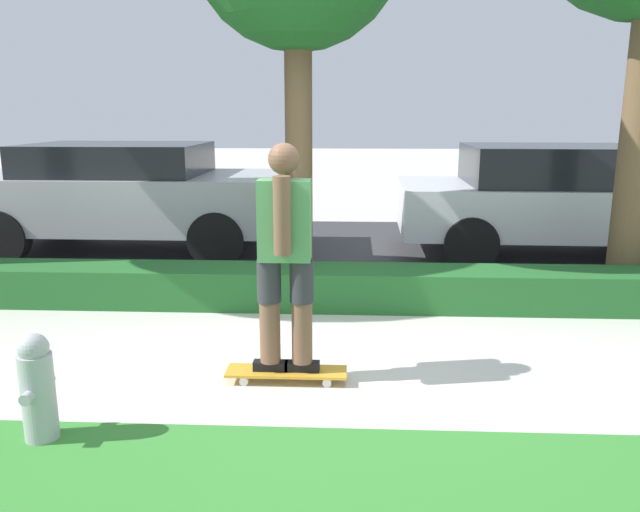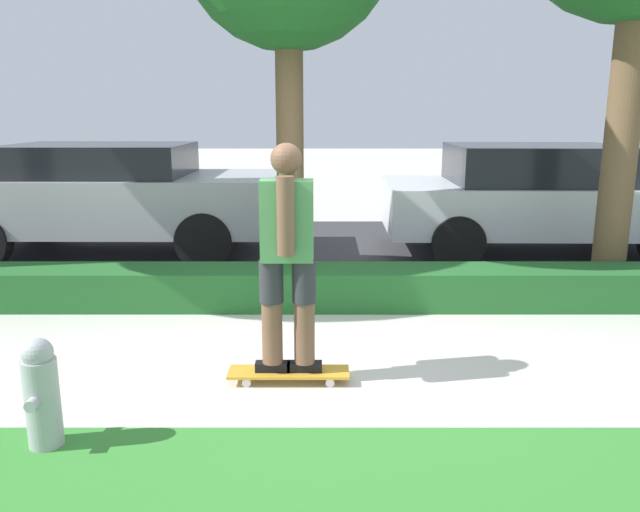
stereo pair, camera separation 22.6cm
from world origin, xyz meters
name	(u,v)px [view 2 (the right image)]	position (x,y,z in m)	size (l,w,h in m)	color
ground_plane	(337,367)	(0.00, 0.00, 0.00)	(60.00, 60.00, 0.00)	beige
street_asphalt	(331,251)	(0.00, 4.20, 0.00)	(15.71, 5.00, 0.01)	#38383A
hedge_row	(334,287)	(0.00, 1.60, 0.20)	(15.71, 0.60, 0.40)	#236028
skateboard	(291,373)	(-0.35, -0.28, 0.07)	(0.90, 0.24, 0.09)	gold
skater_person	(290,254)	(-0.35, -0.28, 0.98)	(0.50, 0.43, 1.68)	black
parked_car_front	(114,195)	(-3.05, 4.08, 0.84)	(4.62, 2.03, 1.54)	#B7B7BC
parked_car_middle	(542,197)	(2.96, 4.09, 0.81)	(4.39, 2.07, 1.53)	silver
fire_hydrant	(45,393)	(-1.77, -1.20, 0.35)	(0.20, 0.33, 0.69)	#ADADB2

